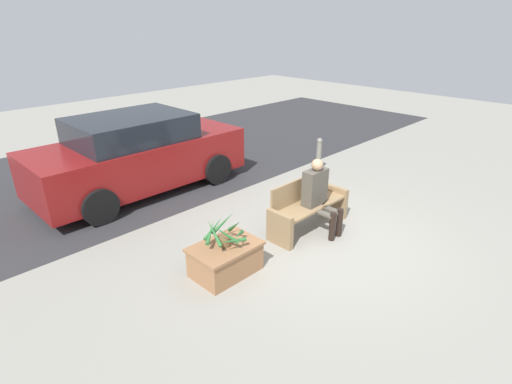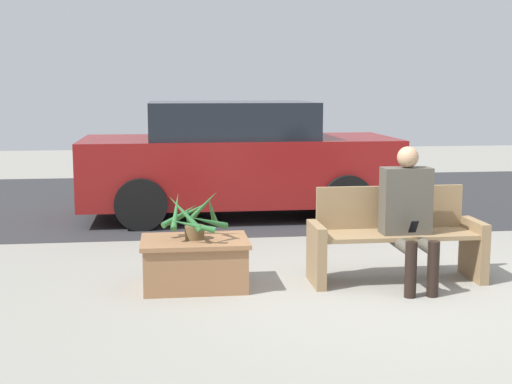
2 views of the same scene
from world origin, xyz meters
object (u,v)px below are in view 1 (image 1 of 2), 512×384
at_px(bench, 307,206).
at_px(potted_plant, 224,234).
at_px(parked_car, 138,154).
at_px(bollard_post, 319,154).
at_px(planter_box, 225,258).
at_px(person_seated, 319,193).

relative_size(bench, potted_plant, 2.60).
height_order(parked_car, bollard_post, parked_car).
bearing_deg(planter_box, person_seated, -4.73).
bearing_deg(parked_car, potted_plant, -101.91).
distance_m(planter_box, parked_car, 3.71).
relative_size(person_seated, planter_box, 1.32).
height_order(bench, potted_plant, potted_plant).
bearing_deg(potted_plant, planter_box, 23.88).
distance_m(bench, potted_plant, 1.91).
bearing_deg(bollard_post, bench, -147.38).
bearing_deg(potted_plant, parked_car, 78.09).
distance_m(parked_car, bollard_post, 4.11).
bearing_deg(bollard_post, planter_box, -159.97).
relative_size(planter_box, potted_plant, 1.56).
distance_m(person_seated, bollard_post, 2.95).
xyz_separation_m(bench, potted_plant, (-1.89, -0.02, 0.22)).
height_order(potted_plant, bollard_post, potted_plant).
bearing_deg(potted_plant, person_seated, -4.59).
distance_m(bench, parked_car, 3.77).
bearing_deg(parked_car, person_seated, -72.27).
relative_size(potted_plant, bollard_post, 0.75).
xyz_separation_m(person_seated, planter_box, (-1.95, 0.16, -0.46)).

